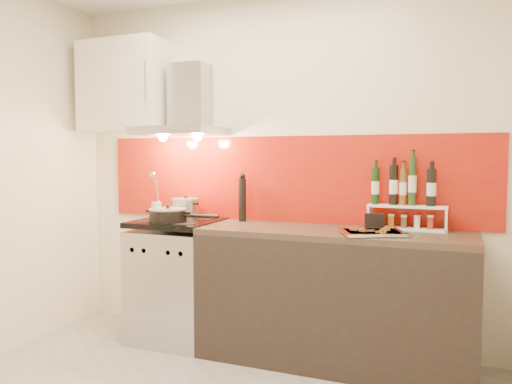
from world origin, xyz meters
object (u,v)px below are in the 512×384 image
at_px(range_stove, 178,281).
at_px(saute_pan, 169,215).
at_px(counter, 333,296).
at_px(baking_tray, 372,232).
at_px(pepper_mill, 242,198).
at_px(stock_pot, 186,208).

relative_size(range_stove, saute_pan, 1.68).
distance_m(range_stove, saute_pan, 0.53).
bearing_deg(counter, baking_tray, -22.29).
height_order(saute_pan, pepper_mill, pepper_mill).
bearing_deg(baking_tray, saute_pan, -179.90).
bearing_deg(pepper_mill, counter, -14.15).
bearing_deg(saute_pan, baking_tray, 0.10).
distance_m(pepper_mill, baking_tray, 1.07).
bearing_deg(range_stove, saute_pan, -92.44).
height_order(pepper_mill, baking_tray, pepper_mill).
bearing_deg(pepper_mill, baking_tray, -16.37).
distance_m(saute_pan, baking_tray, 1.47).
relative_size(stock_pot, saute_pan, 0.38).
xyz_separation_m(counter, pepper_mill, (-0.75, 0.19, 0.63)).
height_order(counter, saute_pan, saute_pan).
bearing_deg(stock_pot, range_stove, -85.77).
bearing_deg(counter, saute_pan, -174.66).
xyz_separation_m(range_stove, pepper_mill, (0.45, 0.19, 0.64)).
xyz_separation_m(range_stove, stock_pot, (-0.01, 0.15, 0.55)).
bearing_deg(baking_tray, stock_pot, 170.31).
bearing_deg(range_stove, pepper_mill, 23.10).
relative_size(counter, saute_pan, 3.33).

